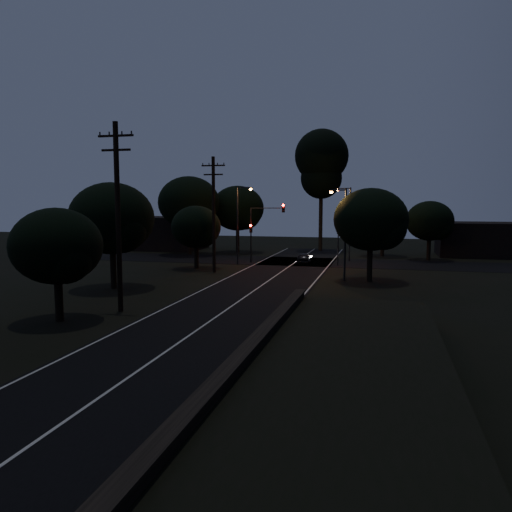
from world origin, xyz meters
The scene contains 23 objects.
ground centered at (0.00, 0.00, 0.00)m, with size 160.00×160.00×0.00m, color black.
road_surface centered at (0.00, 31.12, 0.01)m, with size 60.00×70.00×0.03m.
retaining_wall centered at (7.74, 3.00, 0.62)m, with size 6.93×26.00×1.60m.
utility_pole_mid centered at (-6.00, 15.00, 5.74)m, with size 2.20×0.30×11.00m.
utility_pole_far centered at (-6.00, 32.00, 5.48)m, with size 2.20×0.30×10.50m.
tree_left_b centered at (-7.83, 11.90, 3.98)m, with size 4.83×4.83×6.15m.
tree_left_c centered at (-10.28, 21.87, 5.10)m, with size 6.25×6.25×7.89m.
tree_left_d centered at (-8.33, 33.90, 3.94)m, with size 4.79×4.79×6.08m.
tree_far_nw centered at (-8.76, 49.86, 5.50)m, with size 6.71×6.71×8.49m.
tree_far_w centered at (-13.73, 45.85, 6.21)m, with size 7.49×7.49×9.55m.
tree_far_ne centered at (9.20, 49.88, 4.66)m, with size 5.70×5.70×7.21m.
tree_far_e centered at (14.18, 46.90, 4.25)m, with size 5.17×5.17×6.56m.
tree_right_a centered at (8.21, 29.88, 4.91)m, with size 5.95×5.95×7.56m.
tall_pine centered at (1.00, 55.00, 11.47)m, with size 7.00×7.00×15.90m.
building_left centered at (-20.00, 52.00, 2.20)m, with size 10.00×8.00×4.40m, color black.
building_right centered at (20.00, 53.00, 2.00)m, with size 9.00×7.00×4.00m, color black.
signal_left centered at (-4.60, 39.99, 2.84)m, with size 0.28×0.35×4.10m.
signal_right centered at (4.60, 39.99, 2.84)m, with size 0.28×0.35×4.10m.
signal_mast centered at (-2.91, 39.99, 4.34)m, with size 3.70×0.35×6.25m.
streetlight_a centered at (-5.31, 38.00, 4.64)m, with size 1.66×0.26×8.00m.
streetlight_b centered at (5.31, 44.00, 4.64)m, with size 1.66×0.26×8.00m.
streetlight_c centered at (5.83, 30.00, 4.35)m, with size 1.46×0.26×7.50m.
car centered at (1.08, 40.14, 0.58)m, with size 1.37×3.40×1.16m, color black.
Camera 1 is at (8.89, -11.16, 6.44)m, focal length 35.00 mm.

